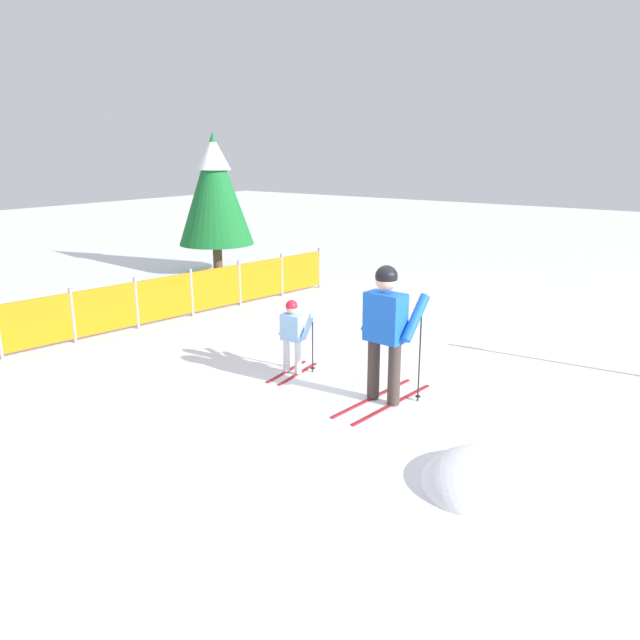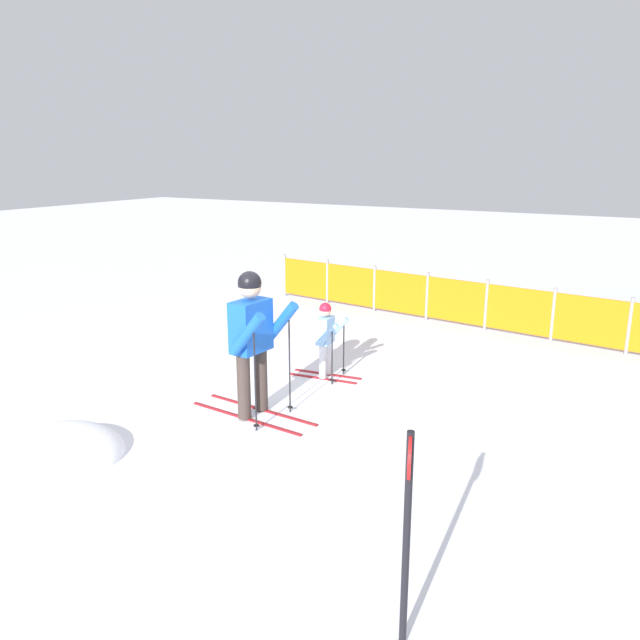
{
  "view_description": "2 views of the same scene",
  "coord_description": "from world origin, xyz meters",
  "px_view_note": "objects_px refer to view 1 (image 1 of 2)",
  "views": [
    {
      "loc": [
        -6.82,
        -4.15,
        3.3
      ],
      "look_at": [
        -0.18,
        0.71,
        1.01
      ],
      "focal_mm": 35.0,
      "sensor_mm": 36.0,
      "label": 1
    },
    {
      "loc": [
        4.31,
        -6.24,
        3.22
      ],
      "look_at": [
        0.31,
        0.85,
        1.04
      ],
      "focal_mm": 35.0,
      "sensor_mm": 36.0,
      "label": 2
    }
  ],
  "objects_px": {
    "skier_child": "(292,331)",
    "conifer_far": "(215,187)",
    "skier_adult": "(386,322)",
    "safety_fence": "(165,298)"
  },
  "relations": [
    {
      "from": "skier_child",
      "to": "conifer_far",
      "type": "xyz_separation_m",
      "value": [
        4.94,
        6.55,
        1.62
      ]
    },
    {
      "from": "skier_adult",
      "to": "conifer_far",
      "type": "xyz_separation_m",
      "value": [
        5.06,
        8.22,
        1.17
      ]
    },
    {
      "from": "skier_adult",
      "to": "conifer_far",
      "type": "bearing_deg",
      "value": 63.17
    },
    {
      "from": "safety_fence",
      "to": "conifer_far",
      "type": "xyz_separation_m",
      "value": [
        4.17,
        2.78,
        1.79
      ]
    },
    {
      "from": "skier_adult",
      "to": "skier_child",
      "type": "bearing_deg",
      "value": 90.64
    },
    {
      "from": "skier_adult",
      "to": "conifer_far",
      "type": "distance_m",
      "value": 9.72
    },
    {
      "from": "skier_adult",
      "to": "safety_fence",
      "type": "distance_m",
      "value": 5.55
    },
    {
      "from": "safety_fence",
      "to": "conifer_far",
      "type": "height_order",
      "value": "conifer_far"
    },
    {
      "from": "skier_child",
      "to": "safety_fence",
      "type": "bearing_deg",
      "value": 71.77
    },
    {
      "from": "safety_fence",
      "to": "skier_adult",
      "type": "bearing_deg",
      "value": -99.25
    }
  ]
}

